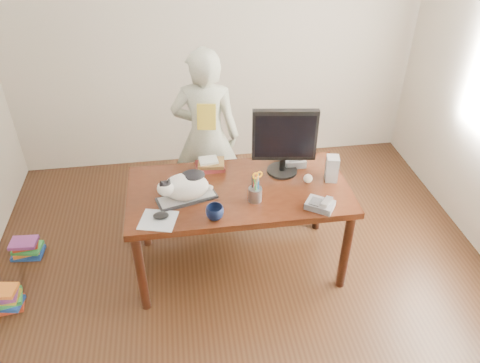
% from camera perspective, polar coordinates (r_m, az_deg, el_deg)
% --- Properties ---
extents(room, '(4.50, 4.50, 4.50)m').
position_cam_1_polar(room, '(2.55, 1.79, 2.07)').
color(room, black).
rests_on(room, ground).
extents(desk, '(1.60, 0.80, 0.75)m').
position_cam_1_polar(desk, '(3.53, -0.30, -2.08)').
color(desk, black).
rests_on(desk, ground).
extents(keyboard, '(0.44, 0.26, 0.02)m').
position_cam_1_polar(keyboard, '(3.29, -6.49, -2.01)').
color(keyboard, black).
rests_on(keyboard, desk).
extents(cat, '(0.40, 0.28, 0.23)m').
position_cam_1_polar(cat, '(3.22, -6.82, -0.56)').
color(cat, white).
rests_on(cat, keyboard).
extents(monitor, '(0.47, 0.26, 0.53)m').
position_cam_1_polar(monitor, '(3.40, 5.43, 5.19)').
color(monitor, black).
rests_on(monitor, desk).
extents(pen_cup, '(0.12, 0.12, 0.24)m').
position_cam_1_polar(pen_cup, '(3.23, 1.88, -1.38)').
color(pen_cup, gray).
rests_on(pen_cup, desk).
extents(mousepad, '(0.28, 0.27, 0.01)m').
position_cam_1_polar(mousepad, '(3.14, -9.95, -4.67)').
color(mousepad, silver).
rests_on(mousepad, desk).
extents(mouse, '(0.12, 0.09, 0.04)m').
position_cam_1_polar(mouse, '(3.14, -9.62, -4.11)').
color(mouse, black).
rests_on(mouse, mousepad).
extents(coffee_mug, '(0.17, 0.17, 0.10)m').
position_cam_1_polar(coffee_mug, '(3.09, -3.09, -3.80)').
color(coffee_mug, black).
rests_on(coffee_mug, desk).
extents(phone, '(0.23, 0.21, 0.08)m').
position_cam_1_polar(phone, '(3.23, 9.80, -2.78)').
color(phone, slate).
rests_on(phone, desk).
extents(speaker, '(0.11, 0.11, 0.20)m').
position_cam_1_polar(speaker, '(3.48, 11.15, 1.56)').
color(speaker, '#B0B0B3').
rests_on(speaker, desk).
extents(baseball, '(0.07, 0.07, 0.07)m').
position_cam_1_polar(baseball, '(3.46, 8.29, 0.37)').
color(baseball, beige).
rests_on(baseball, desk).
extents(book_stack, '(0.23, 0.17, 0.08)m').
position_cam_1_polar(book_stack, '(3.58, -3.65, 2.09)').
color(book_stack, '#491315').
rests_on(book_stack, desk).
extents(calculator, '(0.17, 0.22, 0.07)m').
position_cam_1_polar(calculator, '(3.68, 6.53, 2.80)').
color(calculator, slate).
rests_on(calculator, desk).
extents(person, '(0.62, 0.47, 1.55)m').
position_cam_1_polar(person, '(3.97, -4.15, 5.47)').
color(person, white).
rests_on(person, ground).
extents(held_book, '(0.16, 0.11, 0.20)m').
position_cam_1_polar(held_book, '(3.69, -4.10, 7.87)').
color(held_book, gold).
rests_on(held_book, person).
extents(book_pile_a, '(0.27, 0.22, 0.18)m').
position_cam_1_polar(book_pile_a, '(3.89, -26.76, -12.67)').
color(book_pile_a, '#A93118').
rests_on(book_pile_a, ground).
extents(book_pile_b, '(0.26, 0.20, 0.15)m').
position_cam_1_polar(book_pile_b, '(4.27, -24.58, -7.38)').
color(book_pile_b, navy).
rests_on(book_pile_b, ground).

